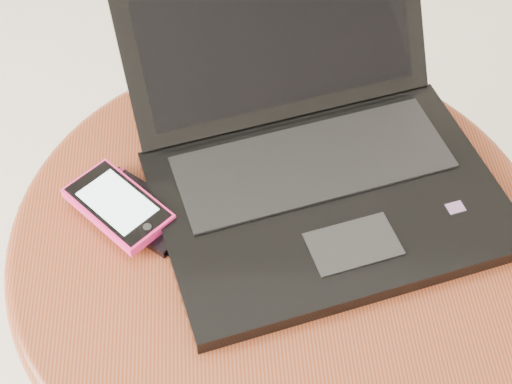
{
  "coord_description": "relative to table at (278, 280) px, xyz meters",
  "views": [
    {
      "loc": [
        0.01,
        -0.61,
        1.19
      ],
      "look_at": [
        0.04,
        -0.1,
        0.55
      ],
      "focal_mm": 53.4,
      "sensor_mm": 36.0,
      "label": 1
    }
  ],
  "objects": [
    {
      "name": "phone_black",
      "position": [
        -0.16,
        0.03,
        0.11
      ],
      "size": [
        0.14,
        0.13,
        0.01
      ],
      "color": "black",
      "rests_on": "table"
    },
    {
      "name": "table",
      "position": [
        0.0,
        0.0,
        0.0
      ],
      "size": [
        0.62,
        0.62,
        0.49
      ],
      "color": "#5D2311",
      "rests_on": "ground"
    },
    {
      "name": "laptop",
      "position": [
        0.05,
        0.08,
        0.15
      ],
      "size": [
        0.47,
        0.48,
        0.22
      ],
      "color": "black",
      "rests_on": "table"
    },
    {
      "name": "phone_pink",
      "position": [
        -0.18,
        0.03,
        0.12
      ],
      "size": [
        0.13,
        0.14,
        0.01
      ],
      "color": "#EE2273",
      "rests_on": "phone_black"
    }
  ]
}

